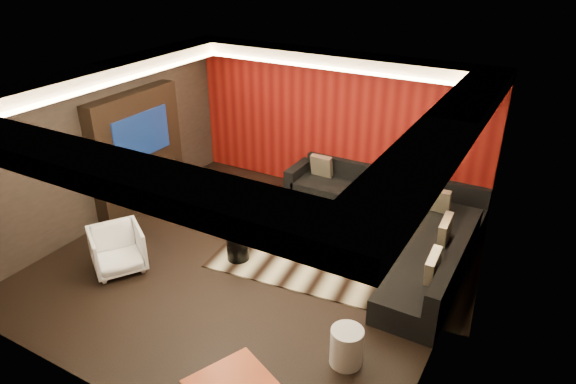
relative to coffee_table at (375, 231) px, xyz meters
The scene contains 25 objects.
floor 2.19m from the coffee_table, 129.94° to the right, with size 6.00×6.00×0.02m, color black.
ceiling 3.47m from the coffee_table, 129.94° to the right, with size 6.00×6.00×0.02m, color silver.
wall_back 2.33m from the coffee_table, 136.48° to the left, with size 6.00×0.02×2.80m, color black.
wall_left 4.89m from the coffee_table, 159.20° to the right, with size 0.02×6.00×2.80m, color black.
wall_right 2.65m from the coffee_table, 46.24° to the right, with size 0.02×6.00×2.80m, color black.
red_feature_wall 2.30m from the coffee_table, 137.36° to the left, with size 5.98×0.05×2.78m, color #6B0C0A.
soffit_back 3.11m from the coffee_table, 143.92° to the left, with size 6.00×0.60×0.22m, color silver.
soffit_front 5.27m from the coffee_table, 107.79° to the right, with size 6.00×0.60×0.22m, color silver.
soffit_left 5.13m from the coffee_table, 157.78° to the right, with size 0.60×4.80×0.22m, color silver.
soffit_right 3.34m from the coffee_table, 52.30° to the right, with size 0.60×4.80×0.22m, color silver.
cove_back 2.94m from the coffee_table, 154.05° to the left, with size 4.80×0.08×0.04m, color #FFD899.
cove_front 4.95m from the coffee_table, 109.18° to the right, with size 4.80×0.08×0.04m, color #FFD899.
cove_left 4.81m from the coffee_table, 155.99° to the right, with size 0.08×4.80×0.04m, color #FFD899.
cove_right 3.15m from the coffee_table, 60.31° to the right, with size 0.08×4.80×0.04m, color #FFD899.
tv_surround 4.50m from the coffee_table, 165.80° to the right, with size 0.30×2.00×2.20m, color black.
tv_screen 4.44m from the coffee_table, 165.26° to the right, with size 0.04×1.30×0.80m, color black.
tv_shelf 4.27m from the coffee_table, 165.26° to the right, with size 0.04×1.60×0.04m, color black.
rug 0.53m from the coffee_table, 113.19° to the right, with size 4.00×3.00×0.02m, color beige.
coffee_table is the anchor object (origin of this frame).
drum_stool 2.39m from the coffee_table, 133.63° to the right, with size 0.35×0.35×0.42m, color black.
striped_pouf 1.96m from the coffee_table, behind, with size 0.62×0.62×0.34m, color #C5B498.
white_side_table 3.02m from the coffee_table, 75.82° to the right, with size 0.39×0.39×0.49m, color silver.
armchair 4.20m from the coffee_table, 137.49° to the right, with size 0.74×0.76×0.69m, color white.
sectional_sofa 0.41m from the coffee_table, 29.68° to the left, with size 3.65×3.50×0.75m.
throw_pillows 0.63m from the coffee_table, 34.70° to the left, with size 3.08×2.70×0.50m.
Camera 1 is at (3.82, -5.62, 4.61)m, focal length 32.00 mm.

